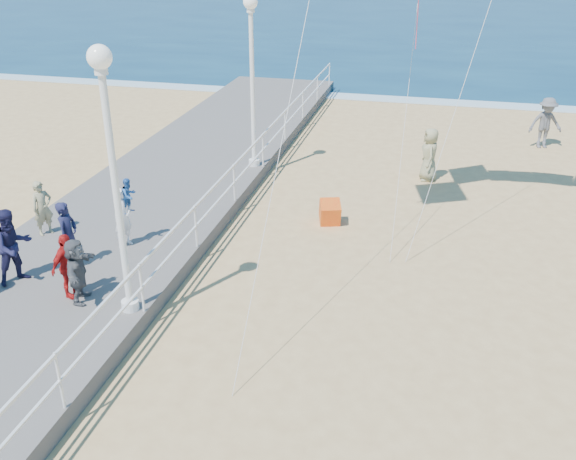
% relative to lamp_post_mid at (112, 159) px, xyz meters
% --- Properties ---
extents(ground, '(160.00, 160.00, 0.00)m').
position_rel_lamp_post_mid_xyz_m(ground, '(5.35, 0.00, -3.66)').
color(ground, tan).
rests_on(ground, ground).
extents(ocean, '(160.00, 90.00, 0.05)m').
position_rel_lamp_post_mid_xyz_m(ocean, '(5.35, 65.00, -3.65)').
color(ocean, '#0C314B').
rests_on(ocean, ground).
extents(surf_line, '(160.00, 1.20, 0.04)m').
position_rel_lamp_post_mid_xyz_m(surf_line, '(5.35, 20.50, -3.63)').
color(surf_line, white).
rests_on(surf_line, ground).
extents(boardwalk, '(5.00, 44.00, 0.40)m').
position_rel_lamp_post_mid_xyz_m(boardwalk, '(-2.15, 0.00, -3.46)').
color(boardwalk, slate).
rests_on(boardwalk, ground).
extents(railing, '(0.05, 42.00, 0.55)m').
position_rel_lamp_post_mid_xyz_m(railing, '(0.30, 0.00, -2.41)').
color(railing, white).
rests_on(railing, boardwalk).
extents(lamp_post_mid, '(0.44, 0.44, 5.32)m').
position_rel_lamp_post_mid_xyz_m(lamp_post_mid, '(0.00, 0.00, 0.00)').
color(lamp_post_mid, white).
rests_on(lamp_post_mid, boardwalk).
extents(lamp_post_far, '(0.44, 0.44, 5.32)m').
position_rel_lamp_post_mid_xyz_m(lamp_post_far, '(0.00, 9.00, 0.00)').
color(lamp_post_far, white).
rests_on(lamp_post_far, boardwalk).
extents(woman_holding_toddler, '(0.51, 0.64, 1.52)m').
position_rel_lamp_post_mid_xyz_m(woman_holding_toddler, '(-1.43, 2.64, -2.50)').
color(woman_holding_toddler, white).
rests_on(woman_holding_toddler, boardwalk).
extents(toddler_held, '(0.44, 0.50, 0.87)m').
position_rel_lamp_post_mid_xyz_m(toddler_held, '(-1.28, 2.79, -1.98)').
color(toddler_held, '#3069B4').
rests_on(toddler_held, boardwalk).
extents(spectator_0, '(0.41, 0.60, 1.61)m').
position_rel_lamp_post_mid_xyz_m(spectator_0, '(-2.12, 1.36, -2.46)').
color(spectator_0, '#1A1B39').
rests_on(spectator_0, boardwalk).
extents(spectator_3, '(0.53, 0.90, 1.44)m').
position_rel_lamp_post_mid_xyz_m(spectator_3, '(-1.45, 0.19, -2.54)').
color(spectator_3, '#B41716').
rests_on(spectator_3, boardwalk).
extents(spectator_5, '(0.73, 1.38, 1.42)m').
position_rel_lamp_post_mid_xyz_m(spectator_5, '(-1.15, 0.07, -2.55)').
color(spectator_5, '#505154').
rests_on(spectator_5, boardwalk).
extents(spectator_6, '(0.56, 0.62, 1.42)m').
position_rel_lamp_post_mid_xyz_m(spectator_6, '(-3.71, 2.78, -2.55)').
color(spectator_6, '#99926A').
rests_on(spectator_6, boardwalk).
extents(spectator_7, '(0.99, 1.05, 1.72)m').
position_rel_lamp_post_mid_xyz_m(spectator_7, '(-2.91, 0.49, -2.40)').
color(spectator_7, '#1D1C3E').
rests_on(spectator_7, boardwalk).
extents(beach_walker_a, '(1.36, 1.00, 1.88)m').
position_rel_lamp_post_mid_xyz_m(beach_walker_a, '(9.60, 14.53, -2.72)').
color(beach_walker_a, '#5A5B60').
rests_on(beach_walker_a, ground).
extents(beach_walker_c, '(0.70, 0.93, 1.73)m').
position_rel_lamp_post_mid_xyz_m(beach_walker_c, '(5.58, 10.07, -2.79)').
color(beach_walker_c, tan).
rests_on(beach_walker_c, ground).
extents(box_kite, '(0.73, 0.84, 0.74)m').
position_rel_lamp_post_mid_xyz_m(box_kite, '(3.09, 5.90, -3.36)').
color(box_kite, red).
rests_on(box_kite, ground).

